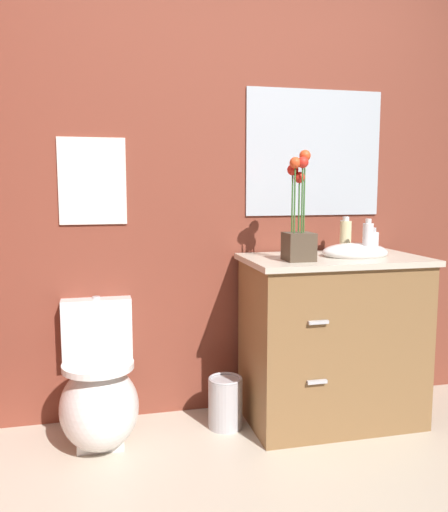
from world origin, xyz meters
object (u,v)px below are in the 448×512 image
object	(u,v)px
flower_vase	(299,227)
wall_mirror	(314,153)
wall_poster	(92,181)
lotion_bottle	(368,240)
vanity_cabinet	(332,337)
hand_wash_bottle	(345,237)
trash_bin	(225,402)
toilet	(99,395)
soap_bottle	(372,243)

from	to	relation	value
flower_vase	wall_mirror	size ratio (longest dim) A/B	0.68
wall_poster	lotion_bottle	bearing A→B (deg)	-14.48
vanity_cabinet	hand_wash_bottle	xyz separation A→B (m)	(0.11, 0.10, 0.53)
vanity_cabinet	trash_bin	size ratio (longest dim) A/B	3.96
toilet	hand_wash_bottle	bearing A→B (deg)	3.29
vanity_cabinet	wall_mirror	bearing A→B (deg)	90.51
toilet	flower_vase	xyz separation A→B (m)	(0.99, -0.12, 0.82)
soap_bottle	wall_mirror	distance (m)	0.60
hand_wash_bottle	trash_bin	size ratio (longest dim) A/B	0.75
wall_poster	soap_bottle	bearing A→B (deg)	-10.46
wall_poster	wall_mirror	size ratio (longest dim) A/B	0.56
lotion_bottle	trash_bin	world-z (taller)	lotion_bottle
flower_vase	soap_bottle	distance (m)	0.50
flower_vase	trash_bin	distance (m)	1.00
vanity_cabinet	hand_wash_bottle	world-z (taller)	hand_wash_bottle
lotion_bottle	wall_mirror	bearing A→B (deg)	113.86
toilet	flower_vase	size ratio (longest dim) A/B	1.27
toilet	wall_poster	world-z (taller)	wall_poster
toilet	wall_poster	distance (m)	1.08
flower_vase	trash_bin	size ratio (longest dim) A/B	2.00
toilet	flower_vase	distance (m)	1.29
flower_vase	lotion_bottle	distance (m)	0.40
hand_wash_bottle	trash_bin	xyz separation A→B (m)	(-0.69, -0.06, -0.85)
lotion_bottle	vanity_cabinet	bearing A→B (deg)	158.02
wall_poster	vanity_cabinet	bearing A→B (deg)	-13.48
vanity_cabinet	trash_bin	distance (m)	0.67
vanity_cabinet	soap_bottle	distance (m)	0.55
soap_bottle	trash_bin	world-z (taller)	soap_bottle
vanity_cabinet	wall_poster	size ratio (longest dim) A/B	2.42
trash_bin	wall_mirror	size ratio (longest dim) A/B	0.34
toilet	lotion_bottle	distance (m)	1.57
lotion_bottle	wall_poster	size ratio (longest dim) A/B	0.45
soap_bottle	wall_poster	distance (m)	1.52
hand_wash_bottle	lotion_bottle	bearing A→B (deg)	-74.99
toilet	vanity_cabinet	world-z (taller)	vanity_cabinet
soap_bottle	vanity_cabinet	bearing A→B (deg)	-173.81
wall_mirror	toilet	bearing A→B (deg)	-167.66
flower_vase	vanity_cabinet	bearing A→B (deg)	20.94
flower_vase	wall_mirror	distance (m)	0.59
toilet	trash_bin	bearing A→B (deg)	1.27
toilet	wall_mirror	xyz separation A→B (m)	(1.22, 0.27, 1.21)
flower_vase	wall_mirror	world-z (taller)	wall_mirror
vanity_cabinet	lotion_bottle	size ratio (longest dim) A/B	5.34
vanity_cabinet	hand_wash_bottle	size ratio (longest dim) A/B	5.28
vanity_cabinet	lotion_bottle	xyz separation A→B (m)	(0.16, -0.06, 0.53)
flower_vase	wall_poster	size ratio (longest dim) A/B	1.22
hand_wash_bottle	wall_poster	size ratio (longest dim) A/B	0.46
vanity_cabinet	toilet	bearing A→B (deg)	178.77
flower_vase	soap_bottle	world-z (taller)	flower_vase
vanity_cabinet	wall_poster	world-z (taller)	wall_poster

